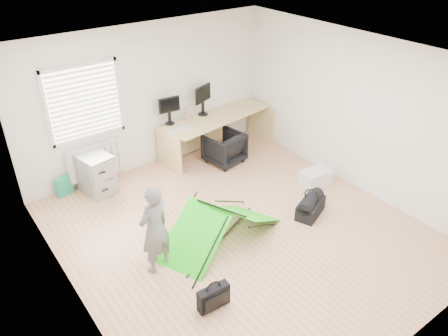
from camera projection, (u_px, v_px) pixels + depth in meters
ground at (239, 231)px, 6.81m from camera, size 5.50×5.50×0.00m
back_wall at (148, 97)px, 8.03m from camera, size 5.00×0.02×2.70m
window at (84, 103)px, 7.29m from camera, size 1.20×0.06×1.20m
radiator at (95, 161)px, 7.82m from camera, size 1.00×0.12×0.60m
desk at (218, 134)px, 8.88m from camera, size 2.42×1.05×0.80m
filing_cabinet at (96, 173)px, 7.61m from camera, size 0.57×0.69×0.72m
monitor_left at (169, 114)px, 8.24m from camera, size 0.42×0.13×0.40m
monitor_right at (203, 104)px, 8.62m from camera, size 0.47×0.27×0.45m
keyboard at (179, 129)px, 8.13m from camera, size 0.47×0.25×0.02m
thermos at (186, 113)px, 8.47m from camera, size 0.09×0.09×0.26m
office_chair at (224, 148)px, 8.54m from camera, size 0.77×0.79×0.62m
person at (155, 229)px, 5.78m from camera, size 0.55×0.43×1.34m
kite at (221, 224)px, 6.48m from camera, size 2.05×1.50×0.58m
storage_crate at (316, 178)px, 7.90m from camera, size 0.55×0.42×0.29m
tote_bag at (64, 186)px, 7.61m from camera, size 0.31×0.20×0.34m
laptop_bag at (213, 297)px, 5.43m from camera, size 0.43×0.15×0.32m
white_box at (152, 257)px, 6.21m from camera, size 0.13×0.13×0.10m
duffel_bag at (310, 208)px, 7.12m from camera, size 0.66×0.50×0.26m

